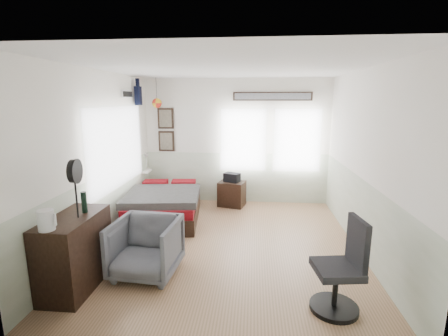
{
  "coord_description": "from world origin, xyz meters",
  "views": [
    {
      "loc": [
        0.38,
        -4.78,
        2.25
      ],
      "look_at": [
        -0.1,
        0.4,
        1.15
      ],
      "focal_mm": 26.0,
      "sensor_mm": 36.0,
      "label": 1
    }
  ],
  "objects": [
    {
      "name": "bed",
      "position": [
        -1.3,
        1.0,
        0.28
      ],
      "size": [
        1.45,
        1.93,
        0.58
      ],
      "rotation": [
        0.0,
        0.0,
        0.11
      ],
      "color": "black",
      "rests_on": "ground_plane"
    },
    {
      "name": "stand_fan",
      "position": [
        -1.64,
        -1.37,
        1.44
      ],
      "size": [
        0.1,
        0.29,
        0.7
      ],
      "rotation": [
        0.0,
        0.0,
        0.11
      ],
      "color": "black",
      "rests_on": "dresser"
    },
    {
      "name": "armchair",
      "position": [
        -0.99,
        -1.0,
        0.37
      ],
      "size": [
        0.86,
        0.89,
        0.75
      ],
      "primitive_type": "imported",
      "rotation": [
        0.0,
        0.0,
        -0.08
      ],
      "color": "#565861",
      "rests_on": "ground_plane"
    },
    {
      "name": "task_chair",
      "position": [
        1.34,
        -1.53,
        0.42
      ],
      "size": [
        0.52,
        0.52,
        1.04
      ],
      "rotation": [
        0.0,
        0.0,
        0.14
      ],
      "color": "black",
      "rests_on": "ground_plane"
    },
    {
      "name": "nightstand",
      "position": [
        -0.07,
        1.92,
        0.27
      ],
      "size": [
        0.62,
        0.54,
        0.53
      ],
      "primitive_type": "cube",
      "rotation": [
        0.0,
        0.0,
        -0.25
      ],
      "color": "black",
      "rests_on": "ground_plane"
    },
    {
      "name": "dresser",
      "position": [
        -1.74,
        -1.36,
        0.45
      ],
      "size": [
        0.48,
        1.0,
        0.9
      ],
      "primitive_type": "cube",
      "color": "black",
      "rests_on": "ground_plane"
    },
    {
      "name": "kettle",
      "position": [
        -1.77,
        -1.76,
        1.01
      ],
      "size": [
        0.19,
        0.17,
        0.22
      ],
      "rotation": [
        0.0,
        0.0,
        -0.27
      ],
      "color": "silver",
      "rests_on": "dresser"
    },
    {
      "name": "black_bag",
      "position": [
        -0.07,
        1.92,
        0.63
      ],
      "size": [
        0.38,
        0.32,
        0.19
      ],
      "primitive_type": "cube",
      "rotation": [
        0.0,
        0.0,
        -0.43
      ],
      "color": "black",
      "rests_on": "nightstand"
    },
    {
      "name": "room_shell",
      "position": [
        -0.08,
        0.19,
        1.61
      ],
      "size": [
        4.02,
        4.52,
        2.71
      ],
      "color": "silver",
      "rests_on": "ground_plane"
    },
    {
      "name": "ground_plane",
      "position": [
        0.0,
        0.0,
        -0.01
      ],
      "size": [
        4.0,
        4.5,
        0.01
      ],
      "primitive_type": "cube",
      "color": "#936A47"
    },
    {
      "name": "wall_decor",
      "position": [
        -1.1,
        1.96,
        2.1
      ],
      "size": [
        3.55,
        1.32,
        1.44
      ],
      "color": "black",
      "rests_on": "room_shell"
    },
    {
      "name": "bottle",
      "position": [
        -1.66,
        -1.2,
        1.03
      ],
      "size": [
        0.07,
        0.07,
        0.26
      ],
      "primitive_type": "cylinder",
      "color": "black",
      "rests_on": "dresser"
    }
  ]
}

